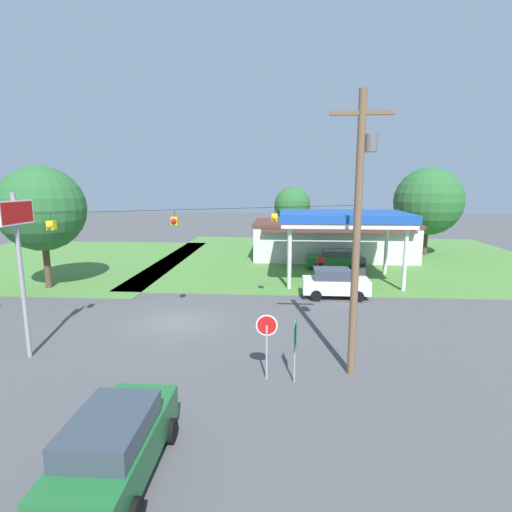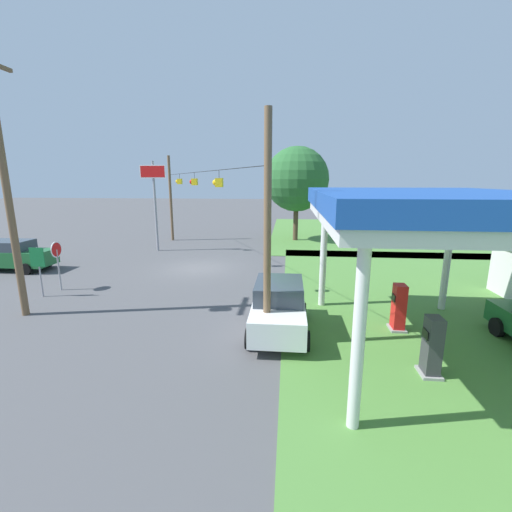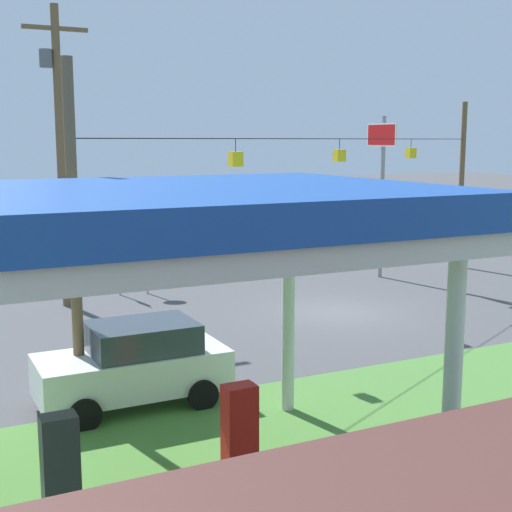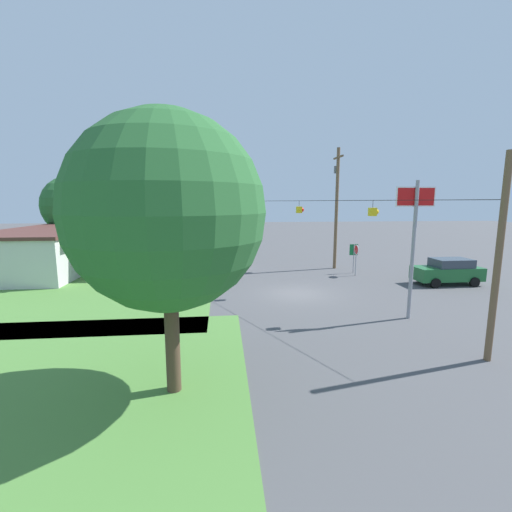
# 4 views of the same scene
# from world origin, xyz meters

# --- Properties ---
(ground_plane) EXTENTS (160.00, 160.00, 0.00)m
(ground_plane) POSITION_xyz_m (0.00, 0.00, 0.00)
(ground_plane) COLOR #4C4C4F
(gas_station_canopy) EXTENTS (9.12, 6.52, 5.16)m
(gas_station_canopy) POSITION_xyz_m (9.75, 9.75, 4.65)
(gas_station_canopy) COLOR silver
(gas_station_canopy) RESTS_ON ground
(fuel_pump_near) EXTENTS (0.71, 0.56, 1.77)m
(fuel_pump_near) POSITION_xyz_m (8.24, 9.75, 0.85)
(fuel_pump_near) COLOR gray
(fuel_pump_near) RESTS_ON ground
(fuel_pump_far) EXTENTS (0.71, 0.56, 1.77)m
(fuel_pump_far) POSITION_xyz_m (11.26, 9.75, 0.85)
(fuel_pump_far) COLOR gray
(fuel_pump_far) RESTS_ON ground
(car_at_pumps_front) EXTENTS (4.18, 2.12, 1.87)m
(car_at_pumps_front) POSITION_xyz_m (8.76, 5.36, 0.96)
(car_at_pumps_front) COLOR white
(car_at_pumps_front) RESTS_ON ground
(car_on_crossroad) EXTENTS (2.14, 4.66, 1.86)m
(car_on_crossroad) POSITION_xyz_m (1.47, -11.23, 0.96)
(car_on_crossroad) COLOR #1E602D
(car_on_crossroad) RESTS_ON ground
(stop_sign_roadside) EXTENTS (0.80, 0.08, 2.50)m
(stop_sign_roadside) POSITION_xyz_m (4.91, -5.79, 1.81)
(stop_sign_roadside) COLOR #99999E
(stop_sign_roadside) RESTS_ON ground
(stop_sign_overhead) EXTENTS (0.22, 1.99, 6.86)m
(stop_sign_overhead) POSITION_xyz_m (-5.11, -4.59, 4.76)
(stop_sign_overhead) COLOR gray
(stop_sign_overhead) RESTS_ON ground
(route_sign) EXTENTS (0.10, 0.70, 2.40)m
(route_sign) POSITION_xyz_m (5.97, -6.01, 1.71)
(route_sign) COLOR gray
(route_sign) RESTS_ON ground
(utility_pole_main) EXTENTS (2.20, 0.44, 10.39)m
(utility_pole_main) POSITION_xyz_m (8.16, -5.15, 5.80)
(utility_pole_main) COLOR brown
(utility_pole_main) RESTS_ON ground
(signal_span_gantry) EXTENTS (20.06, 10.24, 7.57)m
(signal_span_gantry) POSITION_xyz_m (-0.00, -0.01, 4.09)
(signal_span_gantry) COLOR brown
(signal_span_gantry) RESTS_ON ground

